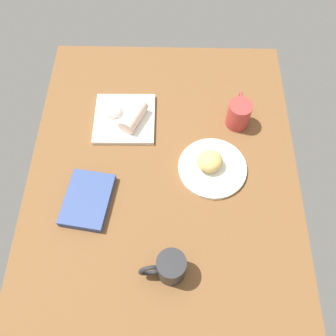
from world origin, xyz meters
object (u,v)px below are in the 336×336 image
at_px(round_plate, 212,168).
at_px(sauce_cup, 112,111).
at_px(scone_pastry, 210,161).
at_px(coffee_mug, 239,113).
at_px(book_stack, 88,200).
at_px(second_mug, 170,267).
at_px(breakfast_wrap, 133,116).
at_px(square_plate, 125,119).

bearing_deg(round_plate, sauce_cup, 58.50).
xyz_separation_m(scone_pastry, coffee_mug, (0.19, -0.11, 0.01)).
distance_m(round_plate, book_stack, 0.42).
xyz_separation_m(book_stack, coffee_mug, (0.32, -0.50, 0.04)).
bearing_deg(book_stack, scone_pastry, -71.16).
distance_m(scone_pastry, coffee_mug, 0.22).
xyz_separation_m(scone_pastry, book_stack, (-0.13, 0.39, -0.03)).
xyz_separation_m(coffee_mug, second_mug, (-0.54, 0.23, -0.00)).
distance_m(sauce_cup, breakfast_wrap, 0.09).
relative_size(sauce_cup, breakfast_wrap, 0.49).
bearing_deg(second_mug, coffee_mug, -23.26).
relative_size(square_plate, breakfast_wrap, 1.78).
xyz_separation_m(square_plate, sauce_cup, (0.02, 0.04, 0.02)).
bearing_deg(square_plate, book_stack, 164.26).
xyz_separation_m(round_plate, book_stack, (-0.13, 0.40, 0.01)).
height_order(breakfast_wrap, coffee_mug, coffee_mug).
distance_m(book_stack, coffee_mug, 0.59).
bearing_deg(sauce_cup, breakfast_wrap, -113.51).
relative_size(square_plate, book_stack, 1.02).
height_order(scone_pastry, book_stack, scone_pastry).
xyz_separation_m(sauce_cup, breakfast_wrap, (-0.03, -0.08, 0.02)).
bearing_deg(breakfast_wrap, round_plate, 171.16).
distance_m(square_plate, coffee_mug, 0.41).
relative_size(book_stack, coffee_mug, 1.56).
bearing_deg(book_stack, coffee_mug, -56.88).
height_order(scone_pastry, breakfast_wrap, breakfast_wrap).
xyz_separation_m(square_plate, coffee_mug, (-0.00, -0.40, 0.04)).
distance_m(square_plate, breakfast_wrap, 0.05).
xyz_separation_m(square_plate, breakfast_wrap, (-0.02, -0.04, 0.04)).
bearing_deg(breakfast_wrap, scone_pastry, 170.79).
distance_m(scone_pastry, breakfast_wrap, 0.32).
height_order(square_plate, sauce_cup, sauce_cup).
xyz_separation_m(sauce_cup, book_stack, (-0.34, 0.05, -0.02)).
xyz_separation_m(sauce_cup, coffee_mug, (-0.02, -0.45, 0.02)).
bearing_deg(scone_pastry, second_mug, 160.33).
height_order(sauce_cup, breakfast_wrap, breakfast_wrap).
bearing_deg(book_stack, sauce_cup, -7.80).
xyz_separation_m(square_plate, book_stack, (-0.32, 0.09, 0.01)).
height_order(coffee_mug, second_mug, coffee_mug).
xyz_separation_m(scone_pastry, breakfast_wrap, (0.18, 0.26, 0.00)).
distance_m(round_plate, second_mug, 0.37).
bearing_deg(sauce_cup, coffee_mug, -92.57).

